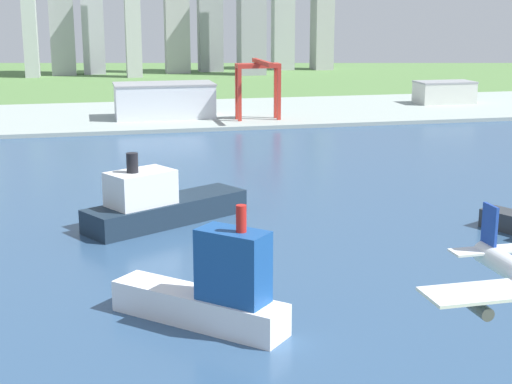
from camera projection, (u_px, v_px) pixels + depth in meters
The scene contains 9 objects.
ground_plane at pixel (199, 176), 339.41m from camera, with size 2400.00×2400.00×0.00m, color #507840.
water_bay at pixel (223, 211), 282.53m from camera, with size 840.00×360.00×0.15m, color #2D4C70.
industrial_pier at pixel (157, 115), 519.16m from camera, with size 840.00×140.00×2.50m, color #94A19C.
ferry_boat at pixel (212, 291), 178.83m from camera, with size 39.46×38.28×30.67m.
cargo_ship at pixel (159, 204), 263.47m from camera, with size 59.89×43.45×26.31m.
port_crane_red at pixel (259, 76), 481.76m from camera, with size 27.87×46.28×38.26m.
warehouse_main at pixel (164, 100), 497.37m from camera, with size 64.29×32.49×22.27m.
warehouse_annex at pixel (444, 92), 569.94m from camera, with size 42.47×23.33×16.33m.
distant_skyline at pixel (165, 10), 829.68m from camera, with size 396.24×76.88×152.53m.
Camera 1 is at (-48.09, -28.78, 73.99)m, focal length 53.80 mm.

